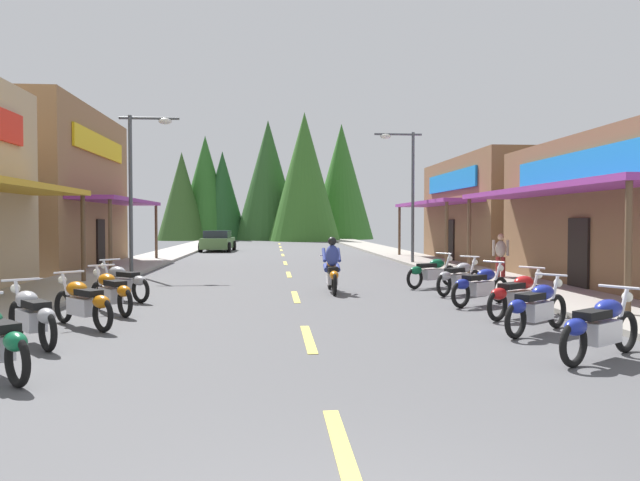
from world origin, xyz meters
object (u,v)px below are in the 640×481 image
Objects in this scene: motorcycle_parked_right_3 at (480,285)px; rider_cruising_lead at (332,269)px; motorcycle_parked_right_5 at (432,271)px; pedestrian_browsing at (501,254)px; streetlamp_right at (405,178)px; motorcycle_parked_right_4 at (459,277)px; parked_car_curbside at (218,241)px; streetlamp_left at (140,170)px; motorcycle_parked_left_4 at (123,281)px; motorcycle_parked_left_3 at (111,291)px; motorcycle_parked_left_2 at (83,302)px; motorcycle_parked_left_1 at (32,315)px; motorcycle_parked_right_2 at (518,294)px; motorcycle_parked_right_0 at (600,326)px; motorcycle_parked_right_1 at (536,306)px.

rider_cruising_lead is (-3.27, 2.81, 0.17)m from motorcycle_parked_right_3.
pedestrian_browsing is at bearing 2.08° from motorcycle_parked_right_5.
streetlamp_right is 3.34× the size of motorcycle_parked_right_3.
parked_car_curbside is at bearing 70.02° from motorcycle_parked_right_4.
motorcycle_parked_left_4 is at bearing -81.13° from streetlamp_left.
streetlamp_left is at bearing -28.35° from motorcycle_parked_left_3.
rider_cruising_lead is at bearing -89.94° from motorcycle_parked_left_2.
motorcycle_parked_left_4 is (0.12, 5.35, 0.00)m from motorcycle_parked_left_1.
motorcycle_parked_left_1 is (-8.95, -2.00, 0.00)m from motorcycle_parked_right_2.
motorcycle_parked_right_0 and motorcycle_parked_right_4 have the same top height.
motorcycle_parked_left_2 is 0.90× the size of motorcycle_parked_left_3.
motorcycle_parked_right_4 is at bearing -32.19° from pedestrian_browsing.
motorcycle_parked_right_1 is 7.06m from rider_cruising_lead.
streetlamp_left reaches higher than motorcycle_parked_left_4.
parked_car_curbside reaches higher than motorcycle_parked_left_3.
motorcycle_parked_left_3 is at bearing -81.45° from streetlamp_left.
motorcycle_parked_right_0 is 0.98× the size of motorcycle_parked_right_5.
motorcycle_parked_left_4 is at bearing -66.25° from pedestrian_browsing.
motorcycle_parked_right_4 is 8.88m from motorcycle_parked_left_4.
pedestrian_browsing is (11.47, 4.27, 0.42)m from motorcycle_parked_left_4.
rider_cruising_lead reaches higher than motorcycle_parked_right_2.
rider_cruising_lead is at bearing 91.27° from motorcycle_parked_right_2.
motorcycle_parked_right_3 is 8.79m from motorcycle_parked_left_2.
motorcycle_parked_right_0 and motorcycle_parked_left_3 have the same top height.
motorcycle_parked_left_2 is at bearing 148.31° from motorcycle_parked_right_2.
motorcycle_parked_right_0 is at bearing -125.96° from motorcycle_parked_right_3.
motorcycle_parked_right_0 is 1.04× the size of motorcycle_parked_left_3.
motorcycle_parked_right_0 and motorcycle_parked_right_3 have the same top height.
motorcycle_parked_right_0 is 2.02m from motorcycle_parked_right_1.
motorcycle_parked_right_1 is at bearing -14.61° from pedestrian_browsing.
motorcycle_parked_right_5 is at bearing 58.22° from motorcycle_parked_right_3.
motorcycle_parked_right_3 is (9.86, -8.98, -3.43)m from streetlamp_left.
motorcycle_parked_right_4 and motorcycle_parked_left_2 have the same top height.
motorcycle_parked_right_5 is 1.12× the size of motorcycle_parked_left_4.
streetlamp_right reaches higher than rider_cruising_lead.
streetlamp_left reaches higher than pedestrian_browsing.
motorcycle_parked_right_5 is at bearing -98.62° from motorcycle_parked_left_3.
motorcycle_parked_right_5 is 0.88× the size of rider_cruising_lead.
motorcycle_parked_right_2 is (0.36, 3.74, 0.00)m from motorcycle_parked_right_0.
pedestrian_browsing is at bearing -63.20° from rider_cruising_lead.
motorcycle_parked_left_1 is at bearing 123.27° from motorcycle_parked_left_2.
rider_cruising_lead is 6.73m from pedestrian_browsing.
rider_cruising_lead is at bearing -125.50° from motorcycle_parked_left_4.
motorcycle_parked_left_2 is (-8.65, -4.44, 0.00)m from motorcycle_parked_right_4.
streetlamp_left reaches higher than parked_car_curbside.
motorcycle_parked_right_1 is at bearing -52.53° from streetlamp_left.
streetlamp_left is at bearing 97.85° from motorcycle_parked_right_2.
motorcycle_parked_right_1 is 0.96× the size of motorcycle_parked_right_2.
streetlamp_right is at bearing 21.81° from streetlamp_left.
motorcycle_parked_right_2 and motorcycle_parked_left_2 have the same top height.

